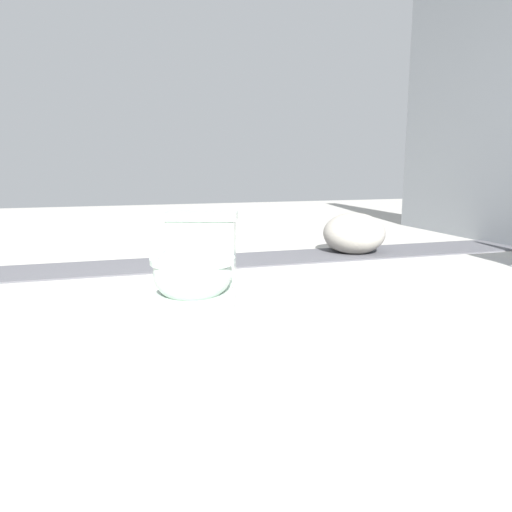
# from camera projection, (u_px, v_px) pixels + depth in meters

# --- Properties ---
(ground_plane) EXTENTS (14.00, 14.00, 0.00)m
(ground_plane) POSITION_uv_depth(u_px,v_px,m) (202.00, 319.00, 2.45)
(ground_plane) COLOR #A8A59E
(gravel_strip) EXTENTS (0.56, 8.00, 0.01)m
(gravel_strip) POSITION_uv_depth(u_px,v_px,m) (231.00, 261.00, 3.88)
(gravel_strip) COLOR #4C4C51
(gravel_strip) RESTS_ON ground
(toilet) EXTENTS (0.72, 0.56, 0.52)m
(toilet) POSITION_uv_depth(u_px,v_px,m) (196.00, 276.00, 2.39)
(toilet) COLOR #B2C6B7
(toilet) RESTS_ON ground
(boulder_near) EXTENTS (0.44, 0.42, 0.22)m
(boulder_near) POSITION_uv_depth(u_px,v_px,m) (344.00, 239.00, 4.29)
(boulder_near) COLOR #ADA899
(boulder_near) RESTS_ON ground
(boulder_far) EXTENTS (0.70, 0.71, 0.35)m
(boulder_far) POSITION_uv_depth(u_px,v_px,m) (354.00, 233.00, 4.18)
(boulder_far) COLOR gray
(boulder_far) RESTS_ON ground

